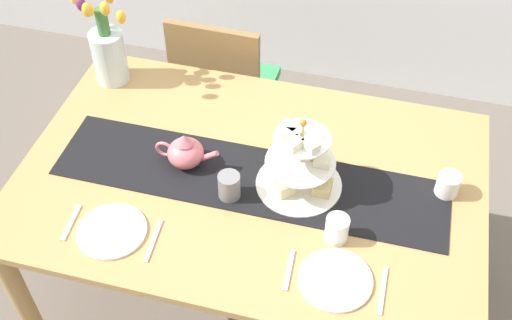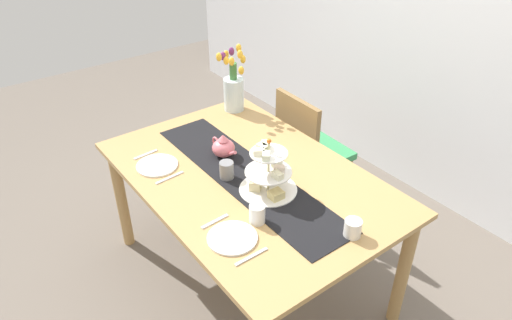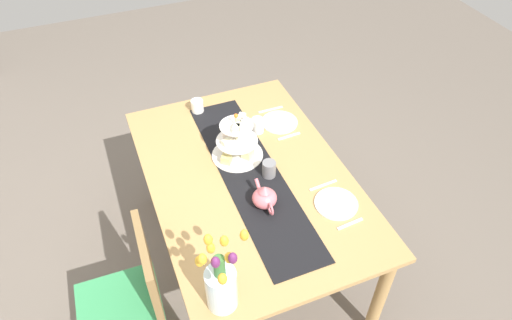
# 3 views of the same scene
# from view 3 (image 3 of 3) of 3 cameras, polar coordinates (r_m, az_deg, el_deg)

# --- Properties ---
(ground_plane) EXTENTS (8.00, 8.00, 0.00)m
(ground_plane) POSITION_cam_3_polar(r_m,az_deg,el_deg) (3.19, -0.81, -11.79)
(ground_plane) COLOR #6B6056
(dining_table) EXTENTS (1.64, 1.08, 0.78)m
(dining_table) POSITION_cam_3_polar(r_m,az_deg,el_deg) (2.66, -0.95, -3.41)
(dining_table) COLOR tan
(dining_table) RESTS_ON ground_plane
(chair_left) EXTENTS (0.43, 0.43, 0.91)m
(chair_left) POSITION_cam_3_polar(r_m,az_deg,el_deg) (2.52, -15.10, -16.12)
(chair_left) COLOR olive
(chair_left) RESTS_ON ground_plane
(table_runner) EXTENTS (1.39, 0.32, 0.00)m
(table_runner) POSITION_cam_3_polar(r_m,az_deg,el_deg) (2.59, -0.67, -1.78)
(table_runner) COLOR black
(table_runner) RESTS_ON dining_table
(tiered_cake_stand) EXTENTS (0.30, 0.30, 0.30)m
(tiered_cake_stand) POSITION_cam_3_polar(r_m,az_deg,el_deg) (2.64, -2.40, 2.15)
(tiered_cake_stand) COLOR beige
(tiered_cake_stand) RESTS_ON table_runner
(teapot) EXTENTS (0.24, 0.13, 0.14)m
(teapot) POSITION_cam_3_polar(r_m,az_deg,el_deg) (2.39, 1.07, -4.67)
(teapot) COLOR #D66B75
(teapot) RESTS_ON table_runner
(tulip_vase) EXTENTS (0.22, 0.22, 0.43)m
(tulip_vase) POSITION_cam_3_polar(r_m,az_deg,el_deg) (1.98, -4.35, -14.93)
(tulip_vase) COLOR silver
(tulip_vase) RESTS_ON dining_table
(cream_jug) EXTENTS (0.08, 0.08, 0.08)m
(cream_jug) POSITION_cam_3_polar(r_m,az_deg,el_deg) (3.03, -7.27, 6.64)
(cream_jug) COLOR white
(cream_jug) RESTS_ON dining_table
(dinner_plate_left) EXTENTS (0.23, 0.23, 0.01)m
(dinner_plate_left) POSITION_cam_3_polar(r_m,az_deg,el_deg) (2.47, 9.89, -5.33)
(dinner_plate_left) COLOR white
(dinner_plate_left) RESTS_ON dining_table
(fork_left) EXTENTS (0.03, 0.15, 0.01)m
(fork_left) POSITION_cam_3_polar(r_m,az_deg,el_deg) (2.40, 11.57, -7.76)
(fork_left) COLOR silver
(fork_left) RESTS_ON dining_table
(knife_left) EXTENTS (0.03, 0.17, 0.01)m
(knife_left) POSITION_cam_3_polar(r_m,az_deg,el_deg) (2.55, 8.32, -3.11)
(knife_left) COLOR silver
(knife_left) RESTS_ON dining_table
(dinner_plate_right) EXTENTS (0.23, 0.23, 0.01)m
(dinner_plate_right) POSITION_cam_3_polar(r_m,az_deg,el_deg) (2.94, 2.92, 4.70)
(dinner_plate_right) COLOR white
(dinner_plate_right) RESTS_ON dining_table
(fork_right) EXTENTS (0.02, 0.15, 0.01)m
(fork_right) POSITION_cam_3_polar(r_m,az_deg,el_deg) (2.84, 4.11, 2.96)
(fork_right) COLOR silver
(fork_right) RESTS_ON dining_table
(knife_right) EXTENTS (0.01, 0.17, 0.01)m
(knife_right) POSITION_cam_3_polar(r_m,az_deg,el_deg) (3.04, 1.81, 6.26)
(knife_right) COLOR silver
(knife_right) RESTS_ON dining_table
(mug_grey) EXTENTS (0.08, 0.08, 0.09)m
(mug_grey) POSITION_cam_3_polar(r_m,az_deg,el_deg) (2.55, 1.63, -1.11)
(mug_grey) COLOR slate
(mug_grey) RESTS_ON table_runner
(mug_white_text) EXTENTS (0.08, 0.08, 0.09)m
(mug_white_text) POSITION_cam_3_polar(r_m,az_deg,el_deg) (2.84, 0.21, 4.32)
(mug_white_text) COLOR white
(mug_white_text) RESTS_ON dining_table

